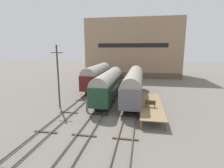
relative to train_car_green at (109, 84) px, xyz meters
The scene contains 12 objects.
ground_plane 5.14m from the train_car_green, 90.00° to the right, with size 200.00×200.00×0.00m, color #6B665B.
track_left 6.62m from the train_car_green, 135.22° to the right, with size 2.60×60.00×0.26m.
track_middle 5.06m from the train_car_green, 90.00° to the right, with size 2.60×60.00×0.26m.
track_right 6.62m from the train_car_green, 44.78° to the right, with size 2.60×60.00×0.26m.
train_car_green is the anchor object (origin of this frame).
train_car_maroon 9.68m from the train_car_green, 116.16° to the left, with size 3.12×15.36×5.35m.
train_car_grey 4.48m from the train_car_green, 17.57° to the left, with size 3.04×18.62×5.19m.
station_platform 8.70m from the train_car_green, 33.42° to the right, with size 3.01×12.29×1.11m.
bench 9.26m from the train_car_green, 41.45° to the right, with size 1.40×0.40×0.91m.
person_worker 6.76m from the train_car_green, 107.52° to the right, with size 0.32×0.32×1.74m.
utility_pole 8.60m from the train_car_green, 143.18° to the right, with size 1.80×0.24×9.38m.
warehouse_building 31.64m from the train_car_green, 85.51° to the left, with size 29.56×13.54×18.02m.
Camera 1 is at (5.71, -24.79, 8.73)m, focal length 28.00 mm.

